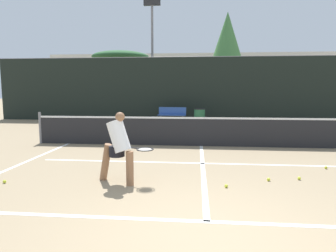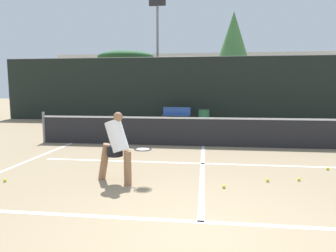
% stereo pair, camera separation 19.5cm
% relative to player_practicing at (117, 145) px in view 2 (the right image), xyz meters
% --- Properties ---
extents(ground_plane, '(100.00, 100.00, 0.00)m').
position_rel_player_practicing_xyz_m(ground_plane, '(1.68, -2.01, -0.76)').
color(ground_plane, '#937F60').
extents(court_baseline_near, '(11.00, 0.10, 0.01)m').
position_rel_player_practicing_xyz_m(court_baseline_near, '(1.68, -1.61, -0.76)').
color(court_baseline_near, white).
rests_on(court_baseline_near, ground).
extents(court_service_line, '(8.25, 0.10, 0.01)m').
position_rel_player_practicing_xyz_m(court_service_line, '(1.68, 1.73, -0.76)').
color(court_service_line, white).
rests_on(court_service_line, ground).
extents(court_center_mark, '(0.10, 5.65, 0.01)m').
position_rel_player_practicing_xyz_m(court_center_mark, '(1.68, 1.21, -0.76)').
color(court_center_mark, white).
rests_on(court_center_mark, ground).
extents(court_sideline_left, '(0.10, 6.65, 0.01)m').
position_rel_player_practicing_xyz_m(court_sideline_left, '(-2.83, 1.21, -0.76)').
color(court_sideline_left, white).
rests_on(court_sideline_left, ground).
extents(net, '(11.09, 0.09, 1.07)m').
position_rel_player_practicing_xyz_m(net, '(1.68, 4.04, -0.25)').
color(net, slate).
rests_on(net, ground).
extents(fence_back, '(24.00, 0.06, 3.68)m').
position_rel_player_practicing_xyz_m(fence_back, '(1.68, 11.63, 1.07)').
color(fence_back, black).
rests_on(fence_back, ground).
extents(player_practicing, '(1.24, 0.50, 1.42)m').
position_rel_player_practicing_xyz_m(player_practicing, '(0.00, 0.00, 0.00)').
color(player_practicing, '#8C6042').
rests_on(player_practicing, ground).
extents(tennis_ball_scattered_1, '(0.07, 0.07, 0.07)m').
position_rel_player_practicing_xyz_m(tennis_ball_scattered_1, '(4.55, 1.49, -0.73)').
color(tennis_ball_scattered_1, '#D1E033').
rests_on(tennis_ball_scattered_1, ground).
extents(tennis_ball_scattered_2, '(0.07, 0.07, 0.07)m').
position_rel_player_practicing_xyz_m(tennis_ball_scattered_2, '(2.09, -0.10, -0.73)').
color(tennis_ball_scattered_2, '#D1E033').
rests_on(tennis_ball_scattered_2, ground).
extents(tennis_ball_scattered_3, '(0.07, 0.07, 0.07)m').
position_rel_player_practicing_xyz_m(tennis_ball_scattered_3, '(2.99, 0.40, -0.73)').
color(tennis_ball_scattered_3, '#D1E033').
rests_on(tennis_ball_scattered_3, ground).
extents(tennis_ball_scattered_5, '(0.07, 0.07, 0.07)m').
position_rel_player_practicing_xyz_m(tennis_ball_scattered_5, '(-2.26, -0.25, -0.73)').
color(tennis_ball_scattered_5, '#D1E033').
rests_on(tennis_ball_scattered_5, ground).
extents(tennis_ball_scattered_6, '(0.07, 0.07, 0.07)m').
position_rel_player_practicing_xyz_m(tennis_ball_scattered_6, '(3.64, 0.54, -0.73)').
color(tennis_ball_scattered_6, '#D1E033').
rests_on(tennis_ball_scattered_6, ground).
extents(courtside_bench, '(1.55, 0.55, 0.86)m').
position_rel_player_practicing_xyz_m(courtside_bench, '(0.18, 10.57, -0.30)').
color(courtside_bench, '#2D519E').
rests_on(courtside_bench, ground).
extents(trash_bin, '(0.62, 0.62, 0.81)m').
position_rel_player_practicing_xyz_m(trash_bin, '(1.67, 10.39, -0.35)').
color(trash_bin, '#28603D').
rests_on(trash_bin, ground).
extents(parked_car, '(1.62, 4.13, 1.42)m').
position_rel_player_practicing_xyz_m(parked_car, '(-0.64, 14.27, -0.16)').
color(parked_car, '#B7B7BC').
rests_on(parked_car, ground).
extents(floodlight_mast, '(1.10, 0.24, 7.69)m').
position_rel_player_practicing_xyz_m(floodlight_mast, '(-1.50, 14.72, 4.20)').
color(floodlight_mast, slate).
rests_on(floodlight_mast, ground).
extents(tree_west, '(2.79, 2.79, 4.91)m').
position_rel_player_practicing_xyz_m(tree_west, '(-4.98, 20.77, 2.74)').
color(tree_west, brown).
rests_on(tree_west, ground).
extents(tree_mid, '(4.26, 4.26, 4.68)m').
position_rel_player_practicing_xyz_m(tree_mid, '(-4.24, 16.85, 3.42)').
color(tree_mid, brown).
rests_on(tree_mid, ground).
extents(tree_east, '(3.01, 3.01, 8.02)m').
position_rel_player_practicing_xyz_m(tree_east, '(3.92, 19.61, 4.90)').
color(tree_east, brown).
rests_on(tree_east, ground).
extents(building_far, '(36.00, 2.40, 5.98)m').
position_rel_player_practicing_xyz_m(building_far, '(1.68, 31.03, 2.23)').
color(building_far, beige).
rests_on(building_far, ground).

